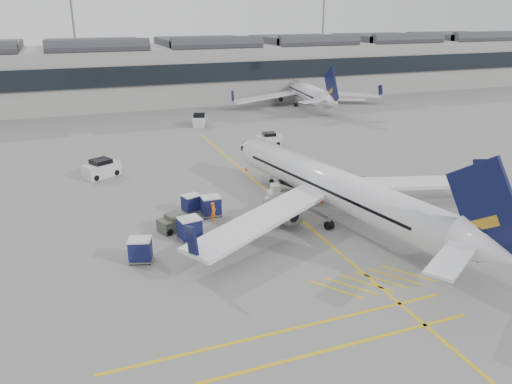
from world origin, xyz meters
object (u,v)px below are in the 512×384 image
object	(u,v)px
airliner_main	(338,189)
belt_loader	(284,192)
ramp_agent_b	(239,225)
ramp_agent_a	(213,212)
pushback_tug	(174,223)
baggage_cart_a	(190,228)

from	to	relation	value
airliner_main	belt_loader	world-z (taller)	airliner_main
belt_loader	ramp_agent_b	distance (m)	9.78
belt_loader	ramp_agent_a	bearing A→B (deg)	-146.47
belt_loader	pushback_tug	distance (m)	12.74
belt_loader	baggage_cart_a	size ratio (longest dim) A/B	2.14
belt_loader	baggage_cart_a	distance (m)	13.01
baggage_cart_a	ramp_agent_a	size ratio (longest dim) A/B	1.12
airliner_main	baggage_cart_a	distance (m)	13.77
belt_loader	ramp_agent_a	world-z (taller)	ramp_agent_a
airliner_main	belt_loader	distance (m)	7.34
airliner_main	ramp_agent_a	size ratio (longest dim) A/B	19.07
pushback_tug	baggage_cart_a	bearing A→B (deg)	-93.12
airliner_main	belt_loader	size ratio (longest dim) A/B	8.00
ramp_agent_a	pushback_tug	bearing A→B (deg)	134.05
ramp_agent_a	belt_loader	bearing A→B (deg)	-31.22
ramp_agent_a	pushback_tug	world-z (taller)	ramp_agent_a
baggage_cart_a	pushback_tug	size ratio (longest dim) A/B	0.68
baggage_cart_a	ramp_agent_a	world-z (taller)	baggage_cart_a
airliner_main	baggage_cart_a	bearing A→B (deg)	168.69
baggage_cart_a	ramp_agent_a	xyz separation A→B (m)	(2.88, 2.92, -0.12)
belt_loader	airliner_main	bearing A→B (deg)	-59.29
baggage_cart_a	pushback_tug	xyz separation A→B (m)	(-0.78, 2.43, -0.39)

